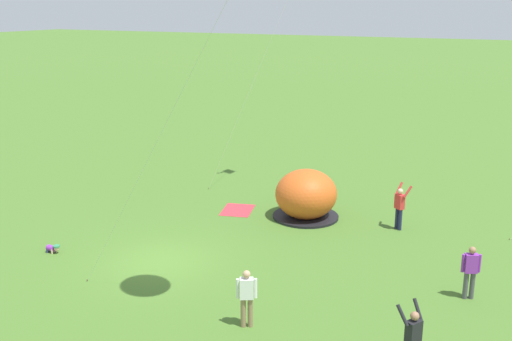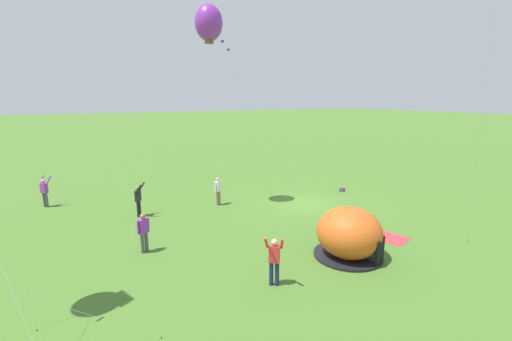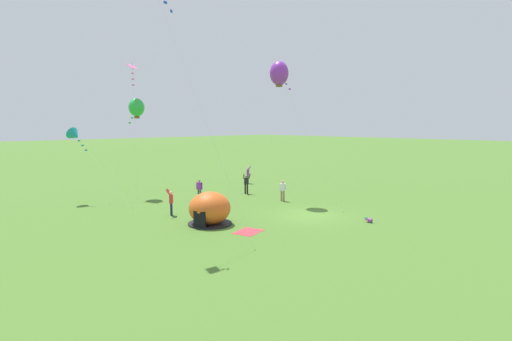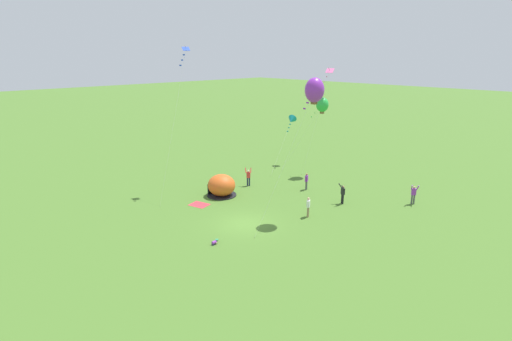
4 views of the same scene
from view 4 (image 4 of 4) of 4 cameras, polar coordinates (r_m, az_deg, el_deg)
name	(u,v)px [view 4 (image 4 of 4)]	position (r m, az deg, el deg)	size (l,w,h in m)	color
ground_plane	(245,224)	(32.41, -1.55, -7.62)	(300.00, 300.00, 0.00)	#477028
popup_tent	(222,186)	(38.44, -4.95, -2.18)	(2.81, 2.81, 2.10)	#D8591E
picnic_blanket	(199,205)	(36.67, -8.11, -4.85)	(1.70, 1.30, 0.01)	#CC333D
toddler_crawling	(215,242)	(29.23, -5.86, -10.10)	(0.27, 0.55, 0.32)	purple
person_near_tent	(308,206)	(33.65, 7.47, -5.05)	(0.39, 0.53, 1.72)	#8C7251
person_flying_kite	(414,194)	(38.85, 21.59, -3.10)	(0.71, 0.69, 1.89)	#4C4C51
person_watching_sky	(306,180)	(40.29, 7.23, -1.43)	(0.37, 0.55, 1.72)	#4C4C51
person_far_back	(248,177)	(41.13, -1.09, -0.87)	(0.68, 0.72, 1.89)	#1E2347
person_arms_raised	(343,193)	(37.07, 12.27, -3.21)	(0.72, 0.65, 1.89)	black
kite_blue	(184,57)	(39.01, -10.24, 15.72)	(2.75, 5.64, 13.87)	silver
kite_pink	(328,75)	(44.89, 10.26, 13.29)	(1.79, 3.07, 11.76)	silver
kite_purple	(315,90)	(31.86, 8.36, 11.27)	(1.52, 7.17, 11.42)	silver
kite_teal	(291,120)	(48.77, 5.09, 7.17)	(2.63, 6.30, 6.11)	silver
kite_green	(322,105)	(44.67, 9.46, 9.24)	(4.49, 2.90, 8.62)	silver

